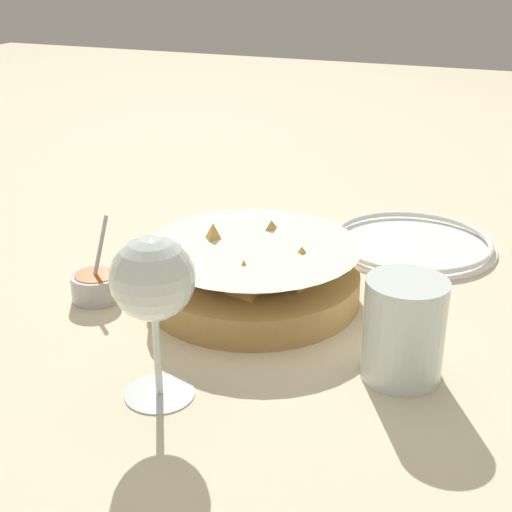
{
  "coord_description": "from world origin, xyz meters",
  "views": [
    {
      "loc": [
        -0.69,
        -0.3,
        0.4
      ],
      "look_at": [
        0.04,
        -0.0,
        0.06
      ],
      "focal_mm": 50.0,
      "sensor_mm": 36.0,
      "label": 1
    }
  ],
  "objects": [
    {
      "name": "food_basket",
      "position": [
        0.04,
        -0.0,
        0.03
      ],
      "size": [
        0.26,
        0.26,
        0.09
      ],
      "color": "#B2894C",
      "rests_on": "ground_plane"
    },
    {
      "name": "sauce_cup",
      "position": [
        -0.04,
        0.18,
        0.02
      ],
      "size": [
        0.07,
        0.06,
        0.1
      ],
      "color": "#B7B7BC",
      "rests_on": "ground_plane"
    },
    {
      "name": "napkin",
      "position": [
        0.28,
        0.08,
        0.0
      ],
      "size": [
        0.12,
        0.07,
        0.01
      ],
      "color": "#DB4C3D",
      "rests_on": "ground_plane"
    },
    {
      "name": "wine_glass",
      "position": [
        -0.19,
        0.01,
        0.12
      ],
      "size": [
        0.08,
        0.08,
        0.16
      ],
      "color": "silver",
      "rests_on": "ground_plane"
    },
    {
      "name": "ground_plane",
      "position": [
        0.0,
        0.0,
        0.0
      ],
      "size": [
        4.0,
        4.0,
        0.0
      ],
      "primitive_type": "plane",
      "color": "beige"
    },
    {
      "name": "side_plate",
      "position": [
        0.27,
        -0.15,
        0.01
      ],
      "size": [
        0.24,
        0.24,
        0.01
      ],
      "color": "white",
      "rests_on": "ground_plane"
    },
    {
      "name": "beer_mug",
      "position": [
        -0.06,
        -0.2,
        0.05
      ],
      "size": [
        0.12,
        0.08,
        0.11
      ],
      "color": "silver",
      "rests_on": "ground_plane"
    }
  ]
}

